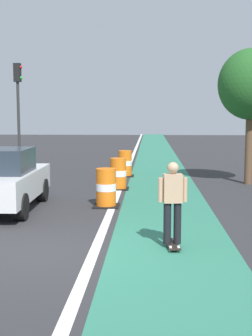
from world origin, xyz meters
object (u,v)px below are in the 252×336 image
object	(u,v)px
skateboarder_on_lane	(173,202)
traffic_light_corner	(18,96)
street_tree_sidewalk	(251,85)
traffic_barrel_mid	(118,174)
traffic_barrel_front	(106,188)
parked_sedan_nearest	(2,180)
traffic_barrel_back	(125,164)

from	to	relation	value
skateboarder_on_lane	traffic_light_corner	size ratio (longest dim) A/B	0.33
street_tree_sidewalk	traffic_light_corner	bearing A→B (deg)	151.91
skateboarder_on_lane	traffic_barrel_mid	world-z (taller)	skateboarder_on_lane
traffic_barrel_mid	street_tree_sidewalk	xyz separation A→B (m)	(4.78, 1.44, 3.14)
skateboarder_on_lane	traffic_light_corner	bearing A→B (deg)	116.67
traffic_barrel_front	parked_sedan_nearest	bearing A→B (deg)	-167.68
traffic_barrel_front	street_tree_sidewalk	bearing A→B (deg)	42.56
parked_sedan_nearest	traffic_barrel_front	bearing A→B (deg)	12.32
traffic_barrel_front	street_tree_sidewalk	world-z (taller)	street_tree_sidewalk
parked_sedan_nearest	traffic_light_corner	size ratio (longest dim) A/B	0.81
traffic_barrel_mid	traffic_barrel_back	xyz separation A→B (m)	(0.06, 3.36, 0.00)
skateboarder_on_lane	traffic_barrel_back	xyz separation A→B (m)	(-1.48, 10.37, -0.38)
parked_sedan_nearest	traffic_barrel_mid	distance (m)	4.71
parked_sedan_nearest	traffic_barrel_mid	world-z (taller)	parked_sedan_nearest
parked_sedan_nearest	street_tree_sidewalk	xyz separation A→B (m)	(7.71, 5.12, 2.83)
parked_sedan_nearest	traffic_barrel_front	distance (m)	2.87
street_tree_sidewalk	parked_sedan_nearest	bearing A→B (deg)	-146.39
traffic_barrel_mid	traffic_barrel_back	distance (m)	3.36
traffic_barrel_back	traffic_light_corner	bearing A→B (deg)	147.26
parked_sedan_nearest	traffic_barrel_back	xyz separation A→B (m)	(2.98, 7.04, -0.30)
traffic_barrel_front	street_tree_sidewalk	size ratio (longest dim) A/B	0.22
traffic_barrel_mid	street_tree_sidewalk	bearing A→B (deg)	16.76
traffic_light_corner	street_tree_sidewalk	size ratio (longest dim) A/B	1.02
traffic_light_corner	skateboarder_on_lane	bearing A→B (deg)	-63.33
skateboarder_on_lane	traffic_barrel_mid	xyz separation A→B (m)	(-1.54, 7.01, -0.38)
traffic_barrel_back	parked_sedan_nearest	bearing A→B (deg)	-112.96
skateboarder_on_lane	parked_sedan_nearest	xyz separation A→B (m)	(-4.46, 3.33, -0.08)
traffic_barrel_mid	traffic_barrel_back	size ratio (longest dim) A/B	1.00
traffic_barrel_front	skateboarder_on_lane	bearing A→B (deg)	-66.96
skateboarder_on_lane	traffic_barrel_back	world-z (taller)	skateboarder_on_lane
traffic_barrel_back	traffic_light_corner	size ratio (longest dim) A/B	0.21
parked_sedan_nearest	traffic_barrel_mid	xyz separation A→B (m)	(2.92, 3.68, -0.30)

